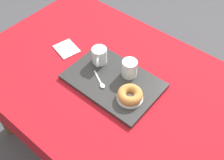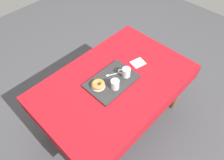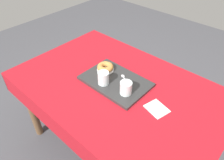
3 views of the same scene
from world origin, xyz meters
name	(u,v)px [view 3 (image 3 of 3)]	position (x,y,z in m)	size (l,w,h in m)	color
ground_plane	(116,145)	(0.00, 0.00, 0.00)	(6.00, 6.00, 0.00)	#47474C
dining_table	(117,95)	(0.00, 0.00, 0.63)	(1.45, 0.96, 0.72)	#A8141E
serving_tray	(115,81)	(0.03, -0.01, 0.73)	(0.46, 0.31, 0.02)	#2D2D2D
tea_mug_left	(126,88)	(-0.10, 0.04, 0.78)	(0.08, 0.11, 0.09)	silver
water_glass_near	(103,79)	(0.07, 0.07, 0.78)	(0.08, 0.08, 0.09)	silver
donut_plate_left	(105,70)	(0.16, -0.05, 0.75)	(0.12, 0.12, 0.01)	silver
sugar_donut_left	(105,67)	(0.16, -0.05, 0.77)	(0.12, 0.12, 0.04)	#BC7F3D
teaspoon_near	(124,77)	(0.00, -0.07, 0.75)	(0.12, 0.07, 0.01)	silver
paper_napkin	(157,109)	(-0.32, 0.01, 0.73)	(0.13, 0.11, 0.01)	white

